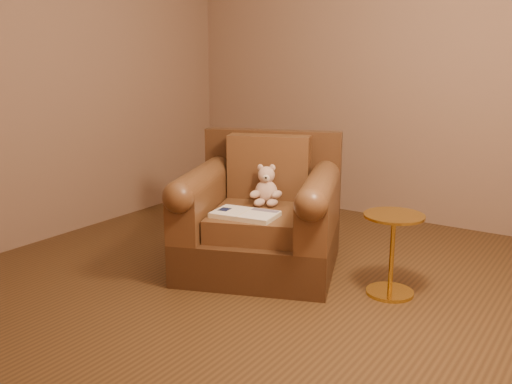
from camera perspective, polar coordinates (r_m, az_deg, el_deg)
The scene contains 6 objects.
floor at distance 3.76m, azimuth 0.77°, elevation -9.34°, with size 4.00×4.00×0.00m, color #4E341A.
room at distance 3.47m, azimuth 0.86°, elevation 17.72°, with size 4.02×4.02×2.71m.
armchair at distance 3.98m, azimuth 0.55°, elevation -2.59°, with size 1.30×1.27×0.92m.
teddy_bear at distance 4.01m, azimuth 1.02°, elevation 0.33°, with size 0.21×0.24×0.28m.
guidebook at distance 3.70m, azimuth -1.11°, elevation -2.25°, with size 0.45×0.31×0.03m.
side_table at distance 3.63m, azimuth 13.45°, elevation -5.83°, with size 0.37×0.37×0.52m.
Camera 1 is at (1.88, -2.91, 1.47)m, focal length 40.00 mm.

